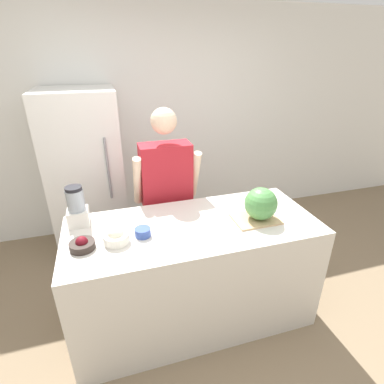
% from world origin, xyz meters
% --- Properties ---
extents(ground_plane, '(14.00, 14.00, 0.00)m').
position_xyz_m(ground_plane, '(0.00, 0.00, 0.00)').
color(ground_plane, '#7F6B51').
extents(wall_back, '(8.00, 0.06, 2.60)m').
position_xyz_m(wall_back, '(0.00, 2.14, 1.30)').
color(wall_back, white).
rests_on(wall_back, ground_plane).
extents(counter_island, '(1.89, 0.81, 0.91)m').
position_xyz_m(counter_island, '(0.00, 0.40, 0.46)').
color(counter_island, beige).
rests_on(counter_island, ground_plane).
extents(refrigerator, '(0.75, 0.72, 1.76)m').
position_xyz_m(refrigerator, '(-0.79, 1.74, 0.88)').
color(refrigerator, white).
rests_on(refrigerator, ground_plane).
extents(person, '(0.58, 0.27, 1.68)m').
position_xyz_m(person, '(-0.08, 0.99, 0.86)').
color(person, '#333338').
rests_on(person, ground_plane).
extents(cutting_board, '(0.34, 0.25, 0.01)m').
position_xyz_m(cutting_board, '(0.48, 0.33, 0.92)').
color(cutting_board, tan).
rests_on(cutting_board, counter_island).
extents(watermelon, '(0.25, 0.25, 0.25)m').
position_xyz_m(watermelon, '(0.50, 0.33, 1.05)').
color(watermelon, '#4C8C47').
rests_on(watermelon, cutting_board).
extents(bowl_cherries, '(0.16, 0.16, 0.09)m').
position_xyz_m(bowl_cherries, '(-0.78, 0.32, 0.94)').
color(bowl_cherries, '#2D231E').
rests_on(bowl_cherries, counter_island).
extents(bowl_cream, '(0.17, 0.17, 0.12)m').
position_xyz_m(bowl_cream, '(-0.57, 0.33, 0.96)').
color(bowl_cream, white).
rests_on(bowl_cream, counter_island).
extents(bowl_small_blue, '(0.11, 0.11, 0.06)m').
position_xyz_m(bowl_small_blue, '(-0.38, 0.36, 0.94)').
color(bowl_small_blue, '#334C9E').
rests_on(bowl_small_blue, counter_island).
extents(blender, '(0.15, 0.15, 0.30)m').
position_xyz_m(blender, '(-0.82, 0.65, 1.05)').
color(blender, silver).
rests_on(blender, counter_island).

